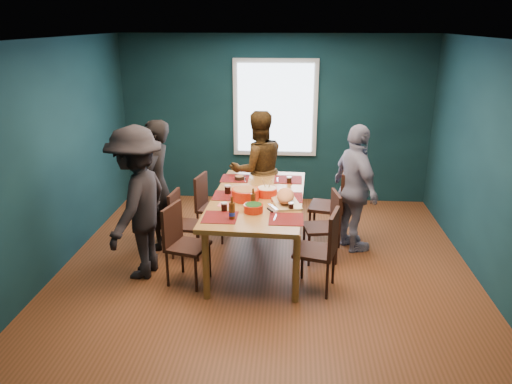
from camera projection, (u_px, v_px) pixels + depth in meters
The scene contains 26 objects.
room at pixel (268, 153), 5.99m from camera, with size 5.01×5.01×2.71m.
dining_table at pixel (258, 203), 6.14m from camera, with size 1.19×2.24×0.83m.
chair_left_far at pixel (208, 202), 6.84m from camera, with size 0.48×0.48×0.90m.
chair_left_mid at pixel (182, 219), 6.34m from camera, with size 0.43×0.43×0.85m.
chair_left_near at pixel (181, 238), 5.67m from camera, with size 0.51×0.51×0.93m.
chair_right_far at pixel (335, 200), 6.68m from camera, with size 0.55×0.55×1.03m.
chair_right_mid at pixel (328, 221), 6.20m from camera, with size 0.46×0.46×0.89m.
chair_right_near at pixel (323, 245), 5.46m from camera, with size 0.52×0.52×0.95m.
person_far_left at pixel (156, 185), 6.47m from camera, with size 0.62×0.41×1.71m, color black.
person_back at pixel (258, 170), 7.16m from camera, with size 0.83×0.64×1.70m, color black.
person_right at pixel (355, 189), 6.39m from camera, with size 0.98×0.41×1.67m, color silver.
person_near_left at pixel (137, 203), 5.71m from camera, with size 1.16×0.67×1.80m, color black.
bowl_salad at pixel (245, 194), 5.99m from camera, with size 0.33×0.33×0.14m.
bowl_dumpling at pixel (267, 191), 6.13m from camera, with size 0.26×0.26×0.24m.
bowl_herbs at pixel (253, 208), 5.61m from camera, with size 0.22×0.22×0.10m.
cutting_board at pixel (285, 197), 5.89m from camera, with size 0.41×0.72×0.16m.
small_bowl at pixel (240, 178), 6.75m from camera, with size 0.13×0.13×0.06m.
beer_bottle_a at pixel (232, 211), 5.39m from camera, with size 0.07×0.07×0.26m.
beer_bottle_b at pixel (253, 200), 5.76m from camera, with size 0.06×0.06×0.22m.
cola_glass_a at pixel (224, 206), 5.63m from camera, with size 0.07×0.07×0.10m.
cola_glass_b at pixel (291, 206), 5.66m from camera, with size 0.07×0.07×0.09m.
cola_glass_c at pixel (289, 180), 6.60m from camera, with size 0.07×0.07×0.09m.
cola_glass_d at pixel (228, 189), 6.20m from camera, with size 0.08×0.08×0.11m.
napkin_a at pixel (284, 195), 6.16m from camera, with size 0.13×0.13×0.00m, color #E8616A.
napkin_b at pixel (225, 205), 5.84m from camera, with size 0.15×0.15×0.00m, color #E8616A.
napkin_c at pixel (282, 217), 5.47m from camera, with size 0.13×0.13×0.00m, color #E8616A.
Camera 1 is at (0.30, -5.54, 2.88)m, focal length 35.00 mm.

